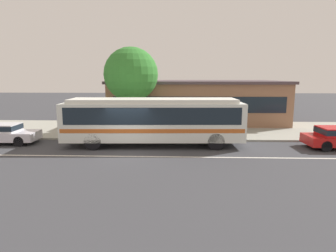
% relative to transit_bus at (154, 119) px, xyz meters
% --- Properties ---
extents(ground_plane, '(120.00, 120.00, 0.00)m').
position_rel_transit_bus_xyz_m(ground_plane, '(-1.39, -1.79, -1.71)').
color(ground_plane, '#393A3F').
extents(sidewalk_slab, '(60.00, 8.00, 0.12)m').
position_rel_transit_bus_xyz_m(sidewalk_slab, '(-1.39, 5.35, -1.65)').
color(sidewalk_slab, '#9A998C').
rests_on(sidewalk_slab, ground_plane).
extents(lane_stripe_center, '(56.00, 0.16, 0.01)m').
position_rel_transit_bus_xyz_m(lane_stripe_center, '(-1.39, -2.59, -1.71)').
color(lane_stripe_center, silver).
rests_on(lane_stripe_center, ground_plane).
extents(transit_bus, '(11.09, 2.95, 2.95)m').
position_rel_transit_bus_xyz_m(transit_bus, '(0.00, 0.00, 0.00)').
color(transit_bus, silver).
rests_on(transit_bus, ground_plane).
extents(sedan_behind_bus, '(4.55, 1.88, 1.29)m').
position_rel_transit_bus_xyz_m(sedan_behind_bus, '(-9.93, 0.17, -0.99)').
color(sedan_behind_bus, silver).
rests_on(sedan_behind_bus, ground_plane).
extents(pedestrian_waiting_near_sign, '(0.48, 0.48, 1.60)m').
position_rel_transit_bus_xyz_m(pedestrian_waiting_near_sign, '(0.44, 1.92, -0.66)').
color(pedestrian_waiting_near_sign, '#716F4D').
rests_on(pedestrian_waiting_near_sign, sidewalk_slab).
extents(pedestrian_walking_along_curb, '(0.43, 0.43, 1.69)m').
position_rel_transit_bus_xyz_m(pedestrian_walking_along_curb, '(4.05, 2.36, -0.60)').
color(pedestrian_walking_along_curb, '#69645D').
rests_on(pedestrian_walking_along_curb, sidewalk_slab).
extents(bus_stop_sign, '(0.08, 0.44, 2.32)m').
position_rel_transit_bus_xyz_m(bus_stop_sign, '(4.61, 1.84, -0.10)').
color(bus_stop_sign, gray).
rests_on(bus_stop_sign, sidewalk_slab).
extents(street_tree_near_stop, '(4.14, 4.14, 6.40)m').
position_rel_transit_bus_xyz_m(street_tree_near_stop, '(-2.11, 4.65, 2.72)').
color(street_tree_near_stop, brown).
rests_on(street_tree_near_stop, sidewalk_slab).
extents(station_building, '(15.76, 9.39, 3.88)m').
position_rel_transit_bus_xyz_m(station_building, '(3.19, 10.47, 0.24)').
color(station_building, '#8F654B').
rests_on(station_building, ground_plane).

